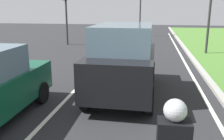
# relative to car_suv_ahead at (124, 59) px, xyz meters

# --- Properties ---
(ground_plane) EXTENTS (60.00, 60.00, 0.00)m
(ground_plane) POSITION_rel_car_suv_ahead_xyz_m (-1.01, 4.39, -1.17)
(ground_plane) COLOR #262628
(lane_line_center) EXTENTS (0.12, 32.00, 0.01)m
(lane_line_center) POSITION_rel_car_suv_ahead_xyz_m (-1.71, 4.39, -1.16)
(lane_line_center) COLOR silver
(lane_line_center) RESTS_ON ground
(lane_line_right_edge) EXTENTS (0.12, 32.00, 0.01)m
(lane_line_right_edge) POSITION_rel_car_suv_ahead_xyz_m (2.59, 4.39, -1.16)
(lane_line_right_edge) COLOR silver
(lane_line_right_edge) RESTS_ON ground
(curb_right) EXTENTS (0.24, 48.00, 0.12)m
(curb_right) POSITION_rel_car_suv_ahead_xyz_m (3.09, 4.39, -1.11)
(curb_right) COLOR #9E9B93
(curb_right) RESTS_ON ground
(car_suv_ahead) EXTENTS (2.00, 4.51, 2.28)m
(car_suv_ahead) POSITION_rel_car_suv_ahead_xyz_m (0.00, 0.00, 0.00)
(car_suv_ahead) COLOR black
(car_suv_ahead) RESTS_ON ground
(traffic_light_overhead_left) EXTENTS (0.32, 0.50, 4.35)m
(traffic_light_overhead_left) POSITION_rel_car_suv_ahead_xyz_m (-5.63, 10.16, 1.84)
(traffic_light_overhead_left) COLOR #2D2D2D
(traffic_light_overhead_left) RESTS_ON ground
(traffic_light_far_median) EXTENTS (0.32, 0.50, 5.20)m
(traffic_light_far_median) POSITION_rel_car_suv_ahead_xyz_m (-0.46, 16.88, 2.32)
(traffic_light_far_median) COLOR #2D2D2D
(traffic_light_far_median) RESTS_ON ground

